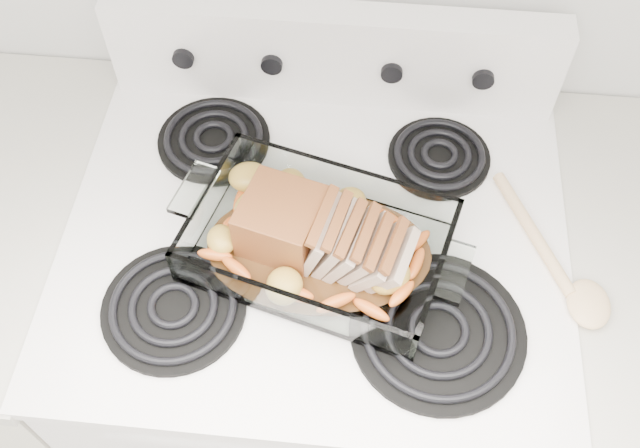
# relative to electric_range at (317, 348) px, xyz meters

# --- Properties ---
(electric_range) EXTENTS (0.78, 0.70, 1.12)m
(electric_range) POSITION_rel_electric_range_xyz_m (0.00, 0.00, 0.00)
(electric_range) COLOR white
(electric_range) RESTS_ON ground
(counter_left) EXTENTS (0.58, 0.68, 0.93)m
(counter_left) POSITION_rel_electric_range_xyz_m (-0.67, -0.00, -0.02)
(counter_left) COLOR silver
(counter_left) RESTS_ON ground
(counter_right) EXTENTS (0.58, 0.68, 0.93)m
(counter_right) POSITION_rel_electric_range_xyz_m (0.66, -0.00, -0.02)
(counter_right) COLOR silver
(counter_right) RESTS_ON ground
(baking_dish) EXTENTS (0.37, 0.24, 0.07)m
(baking_dish) POSITION_rel_electric_range_xyz_m (0.01, -0.05, 0.48)
(baking_dish) COLOR silver
(baking_dish) RESTS_ON electric_range
(pork_roast) EXTENTS (0.25, 0.11, 0.09)m
(pork_roast) POSITION_rel_electric_range_xyz_m (-0.01, -0.05, 0.51)
(pork_roast) COLOR brown
(pork_roast) RESTS_ON baking_dish
(roast_vegetables) EXTENTS (0.36, 0.19, 0.04)m
(roast_vegetables) POSITION_rel_electric_range_xyz_m (0.01, -0.01, 0.49)
(roast_vegetables) COLOR #CD611D
(roast_vegetables) RESTS_ON baking_dish
(wooden_spoon) EXTENTS (0.16, 0.27, 0.02)m
(wooden_spoon) POSITION_rel_electric_range_xyz_m (0.37, -0.05, 0.46)
(wooden_spoon) COLOR beige
(wooden_spoon) RESTS_ON electric_range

